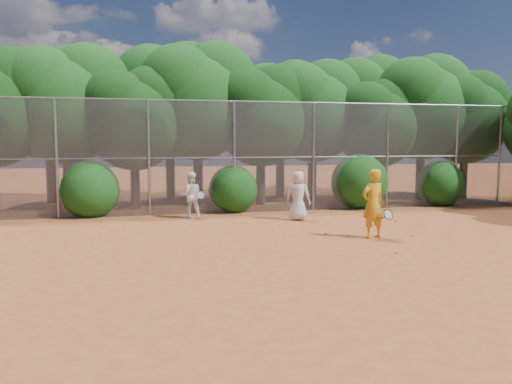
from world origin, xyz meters
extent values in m
plane|color=#9E4C23|center=(0.00, 0.00, 0.00)|extent=(80.00, 80.00, 0.00)
cylinder|color=gray|center=(-7.00, 6.00, 2.00)|extent=(0.09, 0.09, 4.00)
cylinder|color=gray|center=(-4.00, 6.00, 2.00)|extent=(0.09, 0.09, 4.00)
cylinder|color=gray|center=(-1.00, 6.00, 2.00)|extent=(0.09, 0.09, 4.00)
cylinder|color=gray|center=(2.00, 6.00, 2.00)|extent=(0.09, 0.09, 4.00)
cylinder|color=gray|center=(5.00, 6.00, 2.00)|extent=(0.09, 0.09, 4.00)
cylinder|color=gray|center=(8.00, 6.00, 2.00)|extent=(0.09, 0.09, 4.00)
cylinder|color=gray|center=(0.00, 6.00, 4.00)|extent=(20.00, 0.05, 0.05)
cylinder|color=gray|center=(0.00, 6.00, 2.00)|extent=(20.00, 0.04, 0.04)
cube|color=slate|center=(0.00, 6.00, 2.00)|extent=(20.00, 0.02, 4.00)
cylinder|color=gray|center=(10.00, 6.00, 2.00)|extent=(0.09, 0.09, 4.00)
sphere|color=black|center=(-8.74, 8.38, 4.47)|extent=(3.05, 3.05, 3.05)
cylinder|color=black|center=(-7.00, 8.50, 1.26)|extent=(0.38, 0.38, 2.52)
sphere|color=#104110|center=(-7.00, 8.50, 3.73)|extent=(4.03, 4.03, 4.03)
sphere|color=#104110|center=(-6.19, 8.90, 4.74)|extent=(3.23, 3.23, 3.23)
sphere|color=#104110|center=(-7.71, 8.20, 4.54)|extent=(3.02, 3.02, 3.02)
cylinder|color=black|center=(-4.50, 7.80, 1.08)|extent=(0.36, 0.36, 2.17)
sphere|color=black|center=(-4.50, 7.80, 3.21)|extent=(3.47, 3.47, 3.47)
sphere|color=black|center=(-3.81, 8.15, 4.08)|extent=(2.78, 2.78, 2.78)
sphere|color=black|center=(-5.11, 7.54, 3.91)|extent=(2.60, 2.60, 2.60)
cylinder|color=black|center=(-2.00, 8.80, 1.33)|extent=(0.39, 0.39, 2.66)
sphere|color=#104110|center=(-2.00, 8.80, 3.94)|extent=(4.26, 4.26, 4.26)
sphere|color=#104110|center=(-1.15, 9.23, 5.00)|extent=(3.40, 3.40, 3.40)
sphere|color=#104110|center=(-2.74, 8.48, 4.79)|extent=(3.19, 3.19, 3.19)
cylinder|color=black|center=(0.50, 8.20, 1.14)|extent=(0.37, 0.37, 2.27)
sphere|color=black|center=(0.50, 8.20, 3.37)|extent=(3.64, 3.64, 3.64)
sphere|color=black|center=(1.23, 8.56, 4.28)|extent=(2.91, 2.91, 2.91)
sphere|color=black|center=(-0.14, 7.93, 4.10)|extent=(2.73, 2.73, 2.73)
cylinder|color=black|center=(3.00, 9.00, 1.22)|extent=(0.38, 0.38, 2.45)
sphere|color=#104110|center=(3.00, 9.00, 3.63)|extent=(3.92, 3.92, 3.92)
sphere|color=#104110|center=(3.78, 9.39, 4.61)|extent=(3.14, 3.14, 3.14)
sphere|color=#104110|center=(2.31, 8.71, 4.41)|extent=(2.94, 2.94, 2.94)
cylinder|color=black|center=(5.50, 8.00, 1.05)|extent=(0.36, 0.36, 2.10)
sphere|color=black|center=(5.50, 8.00, 3.11)|extent=(3.36, 3.36, 3.36)
sphere|color=black|center=(6.17, 8.34, 3.95)|extent=(2.69, 2.69, 2.69)
sphere|color=black|center=(4.91, 7.75, 3.78)|extent=(2.52, 2.52, 2.52)
cylinder|color=black|center=(8.00, 8.60, 1.29)|extent=(0.39, 0.39, 2.59)
sphere|color=#104110|center=(8.00, 8.60, 3.83)|extent=(4.14, 4.14, 4.14)
sphere|color=#104110|center=(8.83, 9.01, 4.87)|extent=(3.32, 3.32, 3.32)
sphere|color=#104110|center=(7.27, 8.29, 4.66)|extent=(3.11, 3.11, 3.11)
cylinder|color=black|center=(10.00, 8.30, 1.15)|extent=(0.37, 0.37, 2.31)
sphere|color=black|center=(10.00, 8.30, 3.42)|extent=(3.70, 3.70, 3.70)
sphere|color=black|center=(10.74, 8.67, 4.34)|extent=(2.96, 2.96, 2.96)
sphere|color=black|center=(9.35, 8.02, 4.16)|extent=(2.77, 2.77, 2.77)
cylinder|color=black|center=(-8.00, 10.80, 1.31)|extent=(0.39, 0.39, 2.62)
sphere|color=#104110|center=(-8.00, 10.80, 3.88)|extent=(4.20, 4.20, 4.20)
sphere|color=#104110|center=(-7.16, 11.22, 4.94)|extent=(3.36, 3.36, 3.36)
sphere|color=#104110|center=(-8.73, 10.49, 4.72)|extent=(3.15, 3.15, 3.15)
cylinder|color=black|center=(-3.00, 11.00, 1.40)|extent=(0.40, 0.40, 2.80)
sphere|color=#104110|center=(-3.00, 11.00, 4.14)|extent=(4.48, 4.48, 4.48)
sphere|color=#104110|center=(-2.10, 11.45, 5.26)|extent=(3.58, 3.58, 3.58)
sphere|color=#104110|center=(-3.78, 10.66, 5.04)|extent=(3.36, 3.36, 3.36)
cylinder|color=black|center=(2.00, 10.60, 1.26)|extent=(0.38, 0.38, 2.52)
sphere|color=#104110|center=(2.00, 10.60, 3.73)|extent=(4.03, 4.03, 4.03)
sphere|color=#104110|center=(2.81, 11.00, 4.74)|extent=(3.23, 3.23, 3.23)
sphere|color=#104110|center=(1.29, 10.30, 4.54)|extent=(3.02, 3.02, 3.02)
cylinder|color=black|center=(6.50, 11.20, 1.36)|extent=(0.40, 0.40, 2.73)
sphere|color=#104110|center=(6.50, 11.20, 4.04)|extent=(4.37, 4.37, 4.37)
sphere|color=#104110|center=(7.37, 11.64, 5.13)|extent=(3.49, 3.49, 3.49)
sphere|color=#104110|center=(5.74, 10.87, 4.91)|extent=(3.28, 3.28, 3.28)
sphere|color=#104110|center=(-6.00, 6.30, 1.00)|extent=(2.00, 2.00, 2.00)
sphere|color=#104110|center=(-1.00, 6.30, 0.90)|extent=(1.80, 1.80, 1.80)
sphere|color=#104110|center=(4.00, 6.30, 1.10)|extent=(2.20, 2.20, 2.20)
sphere|color=#104110|center=(7.50, 6.30, 0.95)|extent=(1.90, 1.90, 1.90)
imported|color=orange|center=(1.72, 0.47, 0.93)|extent=(0.76, 0.59, 1.85)
torus|color=black|center=(2.07, 0.27, 0.65)|extent=(0.33, 0.22, 0.28)
cylinder|color=black|center=(2.03, 0.46, 0.55)|extent=(0.09, 0.26, 0.16)
imported|color=silver|center=(0.72, 3.86, 0.82)|extent=(0.95, 0.82, 1.64)
ellipsoid|color=#A92718|center=(0.72, 3.86, 1.60)|extent=(0.22, 0.22, 0.13)
sphere|color=yellow|center=(1.02, 3.66, 0.85)|extent=(0.07, 0.07, 0.07)
imported|color=white|center=(-2.66, 5.09, 0.78)|extent=(0.78, 0.62, 1.56)
torus|color=black|center=(-2.36, 4.79, 0.80)|extent=(0.31, 0.19, 0.28)
cylinder|color=black|center=(-2.38, 4.98, 0.70)|extent=(0.05, 0.26, 0.16)
sphere|color=yellow|center=(1.17, 0.82, 0.03)|extent=(0.07, 0.07, 0.07)
sphere|color=yellow|center=(4.20, 2.07, 0.03)|extent=(0.07, 0.07, 0.07)
sphere|color=yellow|center=(1.41, -1.38, 0.03)|extent=(0.07, 0.07, 0.07)
sphere|color=yellow|center=(2.86, 0.37, 0.03)|extent=(0.07, 0.07, 0.07)
sphere|color=yellow|center=(0.67, 1.19, 0.03)|extent=(0.07, 0.07, 0.07)
sphere|color=yellow|center=(3.68, 2.81, 0.03)|extent=(0.07, 0.07, 0.07)
sphere|color=yellow|center=(-0.53, 2.26, 0.03)|extent=(0.07, 0.07, 0.07)
camera|label=1|loc=(-4.24, -11.63, 2.57)|focal=35.00mm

